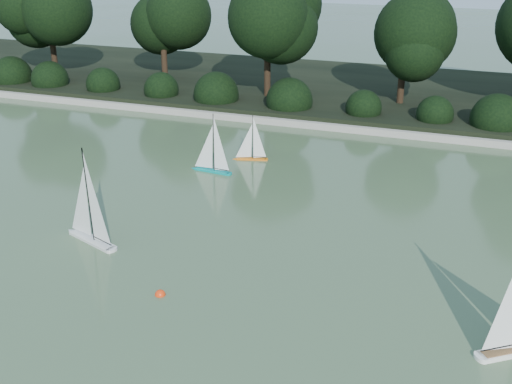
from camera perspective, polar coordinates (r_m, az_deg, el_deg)
ground at (r=9.74m, az=-3.24°, el=-9.34°), size 80.00×80.00×0.00m
pond_coping at (r=17.65m, az=8.25°, el=5.65°), size 40.00×0.35×0.18m
far_bank at (r=21.43m, az=10.56°, el=8.66°), size 40.00×8.00×0.30m
tree_line at (r=19.29m, az=13.96°, el=14.43°), size 26.31×3.93×4.39m
shrub_hedge at (r=18.40m, az=8.92°, el=7.47°), size 29.10×1.10×1.10m
sailboat_white_a at (r=11.64m, az=-14.75°, el=-2.84°), size 1.34×0.68×1.88m
sailboat_orange at (r=15.24m, az=-0.65°, el=3.56°), size 0.87×0.35×1.19m
sailboat_teal at (r=14.52m, az=-4.16°, el=2.69°), size 1.06×0.28×1.45m
race_buoy at (r=9.89m, az=-8.51°, el=-9.03°), size 0.16×0.16×0.16m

